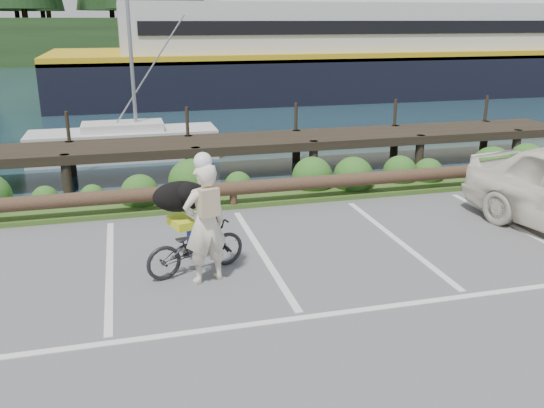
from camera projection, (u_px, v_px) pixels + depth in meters
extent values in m
plane|color=#545356|center=(294.00, 305.00, 8.33)|extent=(72.00, 72.00, 0.00)
plane|color=#172C38|center=(144.00, 77.00, 52.89)|extent=(160.00, 160.00, 0.00)
cube|color=#3D5B21|center=(228.00, 197.00, 13.20)|extent=(34.00, 1.60, 0.10)
imported|color=black|center=(196.00, 246.00, 9.29)|extent=(1.79, 1.07, 0.89)
imported|color=#EDE2C8|center=(205.00, 224.00, 8.81)|extent=(0.81, 0.65, 1.92)
ellipsoid|color=black|center=(180.00, 196.00, 9.51)|extent=(0.69, 0.99, 0.52)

